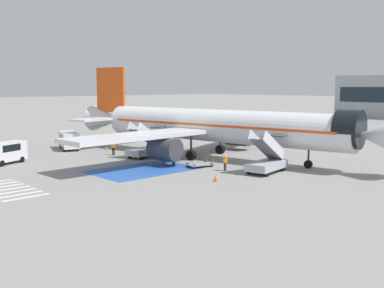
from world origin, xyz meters
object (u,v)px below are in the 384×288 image
(boarding_stairs_forward, at_px, (267,162))
(service_van_0, at_px, (6,151))
(service_van_1, at_px, (69,139))
(ground_crew_2, at_px, (225,162))
(airliner, at_px, (213,126))
(ground_crew_3, at_px, (163,153))
(traffic_cone_0, at_px, (107,148))
(ground_crew_1, at_px, (113,147))
(boarding_stairs_aft, at_px, (146,148))
(ground_crew_0, at_px, (174,156))
(traffic_cone_1, at_px, (216,178))
(baggage_cart, at_px, (200,164))
(fuel_tanker, at_px, (263,127))

(boarding_stairs_forward, height_order, service_van_0, boarding_stairs_forward)
(service_van_1, relative_size, ground_crew_2, 3.51)
(airliner, height_order, service_van_0, airliner)
(ground_crew_3, height_order, traffic_cone_0, ground_crew_3)
(ground_crew_1, bearing_deg, boarding_stairs_forward, -24.19)
(service_van_0, bearing_deg, airliner, 35.47)
(service_van_1, distance_m, ground_crew_1, 8.30)
(airliner, height_order, traffic_cone_0, airliner)
(service_van_0, xyz_separation_m, ground_crew_2, (18.63, 14.05, -0.46))
(traffic_cone_0, bearing_deg, service_van_1, -140.94)
(service_van_1, xyz_separation_m, traffic_cone_0, (3.93, 3.19, -1.12))
(boarding_stairs_aft, height_order, ground_crew_0, boarding_stairs_aft)
(service_van_1, distance_m, traffic_cone_1, 26.92)
(ground_crew_1, height_order, ground_crew_2, ground_crew_1)
(boarding_stairs_forward, relative_size, boarding_stairs_aft, 1.00)
(airliner, distance_m, traffic_cone_0, 15.10)
(service_van_0, bearing_deg, ground_crew_1, 54.89)
(service_van_0, bearing_deg, traffic_cone_0, 74.34)
(baggage_cart, bearing_deg, ground_crew_0, -144.31)
(baggage_cart, xyz_separation_m, ground_crew_0, (-2.73, -1.19, 0.70))
(fuel_tanker, relative_size, traffic_cone_1, 15.69)
(baggage_cart, xyz_separation_m, ground_crew_1, (-12.73, -2.06, 0.77))
(baggage_cart, distance_m, ground_crew_1, 12.91)
(ground_crew_3, bearing_deg, traffic_cone_1, 12.24)
(ground_crew_2, xyz_separation_m, traffic_cone_1, (2.74, -4.12, -0.62))
(airliner, xyz_separation_m, ground_crew_3, (-1.48, -6.15, -2.63))
(fuel_tanker, height_order, service_van_0, fuel_tanker)
(boarding_stairs_aft, relative_size, ground_crew_3, 3.08)
(service_van_1, bearing_deg, traffic_cone_1, -70.83)
(boarding_stairs_forward, bearing_deg, airliner, 154.65)
(baggage_cart, height_order, ground_crew_1, ground_crew_1)
(ground_crew_0, height_order, ground_crew_3, ground_crew_3)
(service_van_1, bearing_deg, traffic_cone_0, -31.08)
(ground_crew_0, relative_size, ground_crew_1, 0.94)
(service_van_0, distance_m, ground_crew_2, 23.33)
(ground_crew_1, bearing_deg, ground_crew_2, -29.48)
(airliner, xyz_separation_m, ground_crew_2, (6.65, -5.05, -2.75))
(ground_crew_0, height_order, traffic_cone_1, ground_crew_0)
(boarding_stairs_aft, distance_m, traffic_cone_0, 8.17)
(boarding_stairs_forward, distance_m, service_van_0, 27.34)
(ground_crew_0, xyz_separation_m, traffic_cone_1, (8.73, -2.67, -0.67))
(ground_crew_1, bearing_deg, service_van_1, 152.45)
(fuel_tanker, xyz_separation_m, ground_crew_3, (7.08, -26.35, -0.71))
(ground_crew_1, xyz_separation_m, ground_crew_2, (15.99, 2.33, -0.12))
(boarding_stairs_forward, distance_m, baggage_cart, 7.06)
(ground_crew_0, relative_size, ground_crew_2, 1.05)
(ground_crew_1, bearing_deg, service_van_0, -140.46)
(boarding_stairs_aft, distance_m, ground_crew_1, 4.36)
(service_van_0, height_order, traffic_cone_0, service_van_0)
(ground_crew_2, height_order, traffic_cone_1, ground_crew_2)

